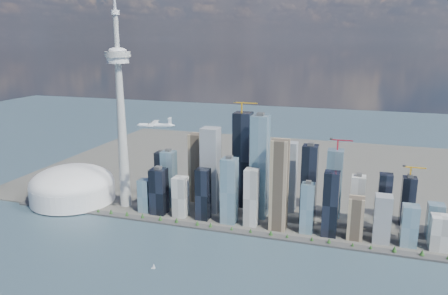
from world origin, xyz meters
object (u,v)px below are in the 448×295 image
(airplane, at_px, (156,125))
(sailboat_west, at_px, (154,267))
(needle_tower, at_px, (121,108))
(dome_stadium, at_px, (72,186))

(airplane, height_order, sailboat_west, airplane)
(needle_tower, distance_m, airplane, 160.65)
(sailboat_west, bearing_deg, needle_tower, 120.58)
(needle_tower, distance_m, dome_stadium, 241.40)
(needle_tower, relative_size, dome_stadium, 2.75)
(dome_stadium, xyz_separation_m, sailboat_west, (334.41, -234.02, -35.98))
(needle_tower, distance_m, sailboat_west, 389.03)
(dome_stadium, bearing_deg, airplane, -16.65)
(airplane, xyz_separation_m, sailboat_west, (62.84, -152.81, -219.01))
(needle_tower, xyz_separation_m, sailboat_west, (194.41, -244.02, -232.38))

